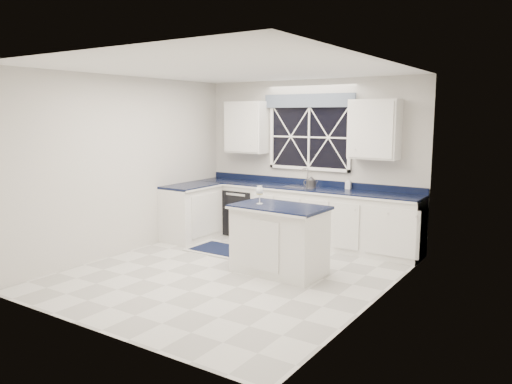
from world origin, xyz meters
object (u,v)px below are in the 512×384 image
Objects in this scene: faucet at (307,176)px; island at (279,239)px; kettle at (311,182)px; wine_glass at (260,191)px; dishwasher at (246,211)px; soap_bottle at (348,183)px.

island is (0.53, -1.79, -0.63)m from faucet.
wine_glass is (0.07, -1.64, 0.07)m from kettle.
faucet is 1.85m from wine_glass.
faucet reaches higher than island.
dishwasher is at bearing -169.98° from faucet.
faucet reaches higher than wine_glass.
dishwasher is 3.10× the size of kettle.
island is (1.63, -1.60, 0.05)m from dishwasher.
soap_bottle is at bearing 85.73° from island.
wine_glass is (0.24, -1.83, -0.00)m from faucet.
wine_glass is (-0.29, -0.04, 0.63)m from island.
dishwasher is 3.32× the size of wine_glass.
wine_glass is 1.92m from soap_bottle.
kettle is (0.18, -0.19, -0.07)m from faucet.
soap_bottle is (0.50, 1.85, -0.06)m from wine_glass.
dishwasher is 1.42m from kettle.
dishwasher is 2.29m from island.
dishwasher is 0.65× the size of island.
faucet is 0.24× the size of island.
soap_bottle reaches higher than dishwasher.
kettle is at bearing 92.28° from wine_glass.
kettle is at bearing -46.89° from faucet.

